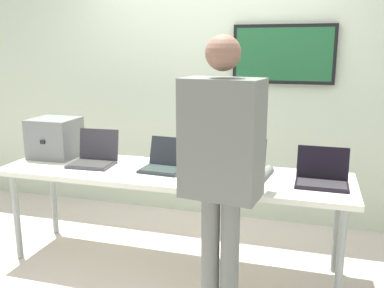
{
  "coord_description": "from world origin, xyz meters",
  "views": [
    {
      "loc": [
        1.01,
        -2.87,
        1.68
      ],
      "look_at": [
        0.17,
        -0.02,
        0.99
      ],
      "focal_mm": 39.31,
      "sensor_mm": 36.0,
      "label": 1
    }
  ],
  "objects_px": {
    "workbench": "(171,179)",
    "person": "(222,159)",
    "coffee_mug": "(255,184)",
    "laptop_station_3": "(322,176)",
    "laptop_station_0": "(94,157)",
    "laptop_station_2": "(239,168)",
    "laptop_station_1": "(164,163)",
    "equipment_box": "(55,138)"
  },
  "relations": [
    {
      "from": "workbench",
      "to": "laptop_station_1",
      "type": "bearing_deg",
      "value": 148.87
    },
    {
      "from": "laptop_station_0",
      "to": "person",
      "type": "relative_size",
      "value": 0.2
    },
    {
      "from": "laptop_station_2",
      "to": "laptop_station_3",
      "type": "relative_size",
      "value": 1.1
    },
    {
      "from": "laptop_station_1",
      "to": "workbench",
      "type": "bearing_deg",
      "value": -31.13
    },
    {
      "from": "workbench",
      "to": "person",
      "type": "xyz_separation_m",
      "value": [
        0.52,
        -0.62,
        0.35
      ]
    },
    {
      "from": "person",
      "to": "laptop_station_1",
      "type": "bearing_deg",
      "value": 131.77
    },
    {
      "from": "laptop_station_3",
      "to": "person",
      "type": "xyz_separation_m",
      "value": [
        -0.56,
        -0.64,
        0.24
      ]
    },
    {
      "from": "laptop_station_2",
      "to": "person",
      "type": "relative_size",
      "value": 0.22
    },
    {
      "from": "laptop_station_3",
      "to": "coffee_mug",
      "type": "height_order",
      "value": "laptop_station_3"
    },
    {
      "from": "laptop_station_2",
      "to": "laptop_station_1",
      "type": "bearing_deg",
      "value": -179.94
    },
    {
      "from": "laptop_station_0",
      "to": "laptop_station_1",
      "type": "relative_size",
      "value": 1.06
    },
    {
      "from": "laptop_station_3",
      "to": "workbench",
      "type": "bearing_deg",
      "value": -179.17
    },
    {
      "from": "workbench",
      "to": "laptop_station_0",
      "type": "height_order",
      "value": "laptop_station_0"
    },
    {
      "from": "laptop_station_0",
      "to": "laptop_station_2",
      "type": "bearing_deg",
      "value": 0.62
    },
    {
      "from": "laptop_station_3",
      "to": "person",
      "type": "distance_m",
      "value": 0.88
    },
    {
      "from": "equipment_box",
      "to": "laptop_station_0",
      "type": "xyz_separation_m",
      "value": [
        0.43,
        -0.11,
        -0.11
      ]
    },
    {
      "from": "laptop_station_0",
      "to": "laptop_station_2",
      "type": "relative_size",
      "value": 0.92
    },
    {
      "from": "laptop_station_1",
      "to": "person",
      "type": "height_order",
      "value": "person"
    },
    {
      "from": "laptop_station_1",
      "to": "equipment_box",
      "type": "bearing_deg",
      "value": 174.35
    },
    {
      "from": "workbench",
      "to": "laptop_station_2",
      "type": "relative_size",
      "value": 6.91
    },
    {
      "from": "workbench",
      "to": "laptop_station_1",
      "type": "height_order",
      "value": "laptop_station_1"
    },
    {
      "from": "workbench",
      "to": "person",
      "type": "relative_size",
      "value": 1.52
    },
    {
      "from": "laptop_station_0",
      "to": "laptop_station_1",
      "type": "distance_m",
      "value": 0.59
    },
    {
      "from": "workbench",
      "to": "laptop_station_0",
      "type": "relative_size",
      "value": 7.54
    },
    {
      "from": "laptop_station_3",
      "to": "coffee_mug",
      "type": "bearing_deg",
      "value": -147.76
    },
    {
      "from": "coffee_mug",
      "to": "equipment_box",
      "type": "bearing_deg",
      "value": 167.39
    },
    {
      "from": "laptop_station_0",
      "to": "laptop_station_3",
      "type": "relative_size",
      "value": 1.0
    },
    {
      "from": "laptop_station_2",
      "to": "workbench",
      "type": "bearing_deg",
      "value": -175.2
    },
    {
      "from": "coffee_mug",
      "to": "laptop_station_3",
      "type": "bearing_deg",
      "value": 32.24
    },
    {
      "from": "laptop_station_2",
      "to": "coffee_mug",
      "type": "xyz_separation_m",
      "value": [
        0.16,
        -0.29,
        -0.02
      ]
    },
    {
      "from": "workbench",
      "to": "person",
      "type": "distance_m",
      "value": 0.89
    },
    {
      "from": "laptop_station_3",
      "to": "coffee_mug",
      "type": "relative_size",
      "value": 4.14
    },
    {
      "from": "workbench",
      "to": "coffee_mug",
      "type": "height_order",
      "value": "coffee_mug"
    },
    {
      "from": "person",
      "to": "laptop_station_2",
      "type": "bearing_deg",
      "value": 91.53
    },
    {
      "from": "workbench",
      "to": "person",
      "type": "bearing_deg",
      "value": -49.91
    },
    {
      "from": "person",
      "to": "workbench",
      "type": "bearing_deg",
      "value": 130.09
    },
    {
      "from": "laptop_station_1",
      "to": "laptop_station_3",
      "type": "bearing_deg",
      "value": -1.29
    },
    {
      "from": "equipment_box",
      "to": "laptop_station_3",
      "type": "relative_size",
      "value": 1.06
    },
    {
      "from": "laptop_station_1",
      "to": "coffee_mug",
      "type": "bearing_deg",
      "value": -21.68
    },
    {
      "from": "laptop_station_1",
      "to": "coffee_mug",
      "type": "distance_m",
      "value": 0.79
    },
    {
      "from": "equipment_box",
      "to": "laptop_station_3",
      "type": "bearing_deg",
      "value": -3.34
    },
    {
      "from": "equipment_box",
      "to": "laptop_station_0",
      "type": "height_order",
      "value": "equipment_box"
    }
  ]
}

